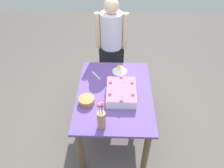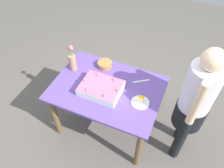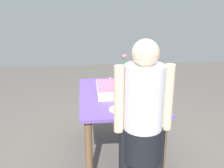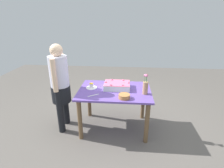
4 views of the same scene
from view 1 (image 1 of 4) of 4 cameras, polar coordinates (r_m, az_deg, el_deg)
name	(u,v)px [view 1 (image 1 of 4)]	position (r m, az deg, el deg)	size (l,w,h in m)	color
ground_plane	(114,131)	(3.07, 0.55, -12.29)	(8.00, 8.00, 0.00)	#5F5953
dining_table	(114,101)	(2.61, 0.64, -4.37)	(1.20, 0.86, 0.73)	#674AA5
sheet_cake	(121,92)	(2.46, 2.42, -2.08)	(0.43, 0.33, 0.12)	white
serving_plate_with_slice	(120,70)	(2.80, 2.01, 3.63)	(0.19, 0.19, 0.08)	white
cake_knife	(96,75)	(2.76, -4.19, 2.29)	(0.19, 0.02, 0.00)	silver
flower_vase	(101,119)	(2.10, -2.80, -9.00)	(0.08, 0.08, 0.33)	tan
fruit_bowl	(87,101)	(2.40, -6.64, -4.32)	(0.17, 0.17, 0.06)	#B67A41
person_standing	(111,43)	(3.16, -0.14, 10.60)	(0.31, 0.45, 1.49)	black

